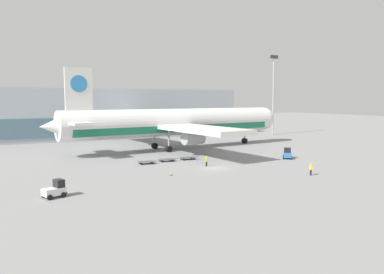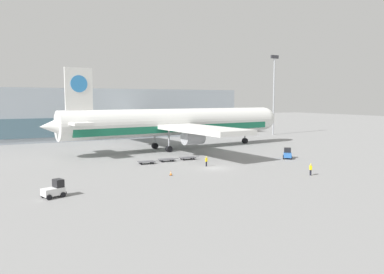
{
  "view_description": "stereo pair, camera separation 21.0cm",
  "coord_description": "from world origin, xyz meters",
  "px_view_note": "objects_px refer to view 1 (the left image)",
  "views": [
    {
      "loc": [
        -30.39,
        -51.37,
        10.96
      ],
      "look_at": [
        1.37,
        10.83,
        4.0
      ],
      "focal_mm": 35.0,
      "sensor_mm": 36.0,
      "label": 1
    },
    {
      "loc": [
        -30.21,
        -51.46,
        10.96
      ],
      "look_at": [
        1.37,
        10.83,
        4.0
      ],
      "focal_mm": 35.0,
      "sensor_mm": 36.0,
      "label": 2
    }
  ],
  "objects_px": {
    "baggage_dolly_lead": "(146,162)",
    "ground_crew_far": "(311,168)",
    "light_mast": "(273,89)",
    "baggage_tug_mid": "(287,154)",
    "baggage_tug_foreground": "(55,190)",
    "traffic_cone_near": "(171,173)",
    "baggage_dolly_second": "(167,159)",
    "baggage_dolly_third": "(188,158)",
    "airplane_main": "(175,123)",
    "ground_crew_near": "(207,161)"
  },
  "relations": [
    {
      "from": "baggage_tug_foreground",
      "to": "ground_crew_far",
      "type": "distance_m",
      "value": 34.97
    },
    {
      "from": "airplane_main",
      "to": "baggage_tug_foreground",
      "type": "bearing_deg",
      "value": -139.11
    },
    {
      "from": "ground_crew_far",
      "to": "ground_crew_near",
      "type": "bearing_deg",
      "value": 41.98
    },
    {
      "from": "baggage_dolly_second",
      "to": "ground_crew_far",
      "type": "bearing_deg",
      "value": -51.05
    },
    {
      "from": "baggage_tug_foreground",
      "to": "baggage_dolly_lead",
      "type": "bearing_deg",
      "value": 24.56
    },
    {
      "from": "airplane_main",
      "to": "baggage_tug_foreground",
      "type": "xyz_separation_m",
      "value": [
        -29.13,
        -31.56,
        -4.96
      ]
    },
    {
      "from": "light_mast",
      "to": "traffic_cone_near",
      "type": "distance_m",
      "value": 71.49
    },
    {
      "from": "baggage_dolly_third",
      "to": "baggage_tug_foreground",
      "type": "bearing_deg",
      "value": -140.45
    },
    {
      "from": "baggage_tug_foreground",
      "to": "baggage_tug_mid",
      "type": "distance_m",
      "value": 43.46
    },
    {
      "from": "baggage_dolly_lead",
      "to": "ground_crew_far",
      "type": "relative_size",
      "value": 2.16
    },
    {
      "from": "light_mast",
      "to": "ground_crew_near",
      "type": "bearing_deg",
      "value": -139.22
    },
    {
      "from": "baggage_dolly_third",
      "to": "light_mast",
      "type": "bearing_deg",
      "value": 40.49
    },
    {
      "from": "baggage_tug_mid",
      "to": "baggage_dolly_third",
      "type": "xyz_separation_m",
      "value": [
        -17.22,
        7.31,
        -0.49
      ]
    },
    {
      "from": "baggage_tug_foreground",
      "to": "traffic_cone_near",
      "type": "height_order",
      "value": "baggage_tug_foreground"
    },
    {
      "from": "airplane_main",
      "to": "ground_crew_near",
      "type": "distance_m",
      "value": 23.0
    },
    {
      "from": "baggage_tug_foreground",
      "to": "baggage_dolly_second",
      "type": "relative_size",
      "value": 0.73
    },
    {
      "from": "baggage_tug_foreground",
      "to": "baggage_dolly_second",
      "type": "distance_m",
      "value": 26.92
    },
    {
      "from": "baggage_tug_mid",
      "to": "traffic_cone_near",
      "type": "distance_m",
      "value": 26.13
    },
    {
      "from": "baggage_dolly_second",
      "to": "ground_crew_far",
      "type": "relative_size",
      "value": 2.16
    },
    {
      "from": "light_mast",
      "to": "ground_crew_near",
      "type": "relative_size",
      "value": 14.84
    },
    {
      "from": "airplane_main",
      "to": "baggage_dolly_second",
      "type": "xyz_separation_m",
      "value": [
        -8.22,
        -14.61,
        -5.45
      ]
    },
    {
      "from": "light_mast",
      "to": "baggage_tug_mid",
      "type": "height_order",
      "value": "light_mast"
    },
    {
      "from": "baggage_tug_foreground",
      "to": "baggage_tug_mid",
      "type": "xyz_separation_m",
      "value": [
        42.35,
        9.74,
        0.0
      ]
    },
    {
      "from": "airplane_main",
      "to": "baggage_dolly_third",
      "type": "distance_m",
      "value": 16.0
    },
    {
      "from": "baggage_dolly_third",
      "to": "traffic_cone_near",
      "type": "bearing_deg",
      "value": -120.47
    },
    {
      "from": "light_mast",
      "to": "baggage_dolly_second",
      "type": "xyz_separation_m",
      "value": [
        -50.22,
        -32.44,
        -13.82
      ]
    },
    {
      "from": "light_mast",
      "to": "ground_crew_far",
      "type": "height_order",
      "value": "light_mast"
    },
    {
      "from": "ground_crew_near",
      "to": "traffic_cone_near",
      "type": "relative_size",
      "value": 2.42
    },
    {
      "from": "light_mast",
      "to": "baggage_dolly_second",
      "type": "relative_size",
      "value": 6.57
    },
    {
      "from": "light_mast",
      "to": "baggage_tug_foreground",
      "type": "xyz_separation_m",
      "value": [
        -71.12,
        -49.39,
        -13.34
      ]
    },
    {
      "from": "light_mast",
      "to": "baggage_tug_mid",
      "type": "bearing_deg",
      "value": -125.97
    },
    {
      "from": "airplane_main",
      "to": "baggage_dolly_second",
      "type": "height_order",
      "value": "airplane_main"
    },
    {
      "from": "light_mast",
      "to": "baggage_dolly_lead",
      "type": "relative_size",
      "value": 6.57
    },
    {
      "from": "airplane_main",
      "to": "ground_crew_far",
      "type": "distance_m",
      "value": 36.24
    },
    {
      "from": "baggage_tug_foreground",
      "to": "traffic_cone_near",
      "type": "bearing_deg",
      "value": -1.69
    },
    {
      "from": "baggage_dolly_third",
      "to": "ground_crew_far",
      "type": "distance_m",
      "value": 23.08
    },
    {
      "from": "baggage_tug_foreground",
      "to": "ground_crew_far",
      "type": "xyz_separation_m",
      "value": [
        34.75,
        -3.91,
        0.14
      ]
    },
    {
      "from": "airplane_main",
      "to": "ground_crew_far",
      "type": "bearing_deg",
      "value": -87.41
    },
    {
      "from": "baggage_dolly_second",
      "to": "baggage_dolly_third",
      "type": "xyz_separation_m",
      "value": [
        4.22,
        0.11,
        0.0
      ]
    },
    {
      "from": "light_mast",
      "to": "ground_crew_near",
      "type": "distance_m",
      "value": 62.5
    },
    {
      "from": "baggage_tug_foreground",
      "to": "ground_crew_far",
      "type": "bearing_deg",
      "value": -25.72
    },
    {
      "from": "light_mast",
      "to": "ground_crew_far",
      "type": "distance_m",
      "value": 65.87
    },
    {
      "from": "airplane_main",
      "to": "baggage_dolly_lead",
      "type": "height_order",
      "value": "airplane_main"
    },
    {
      "from": "ground_crew_far",
      "to": "traffic_cone_near",
      "type": "xyz_separation_m",
      "value": [
        -18.14,
        9.18,
        -0.68
      ]
    },
    {
      "from": "baggage_tug_foreground",
      "to": "ground_crew_near",
      "type": "xyz_separation_m",
      "value": [
        24.87,
        9.49,
        0.09
      ]
    },
    {
      "from": "light_mast",
      "to": "baggage_dolly_lead",
      "type": "xyz_separation_m",
      "value": [
        -54.33,
        -33.26,
        -13.82
      ]
    },
    {
      "from": "light_mast",
      "to": "baggage_tug_foreground",
      "type": "bearing_deg",
      "value": -145.22
    },
    {
      "from": "light_mast",
      "to": "baggage_dolly_third",
      "type": "relative_size",
      "value": 6.57
    },
    {
      "from": "baggage_tug_foreground",
      "to": "airplane_main",
      "type": "bearing_deg",
      "value": 28.01
    },
    {
      "from": "light_mast",
      "to": "baggage_tug_foreground",
      "type": "relative_size",
      "value": 8.95
    }
  ]
}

